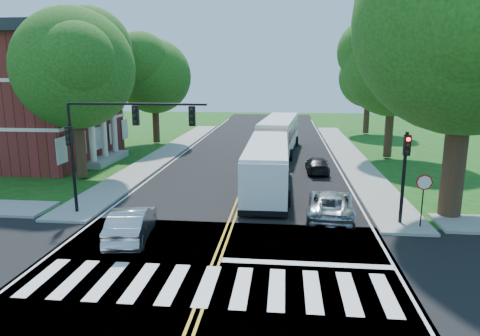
# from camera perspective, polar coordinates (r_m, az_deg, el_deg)

# --- Properties ---
(ground) EXTENTS (140.00, 140.00, 0.00)m
(ground) POSITION_cam_1_polar(r_m,az_deg,el_deg) (15.81, -4.05, -14.53)
(ground) COLOR #154511
(ground) RESTS_ON ground
(road) EXTENTS (14.00, 96.00, 0.01)m
(road) POSITION_cam_1_polar(r_m,az_deg,el_deg) (32.77, 1.41, -0.28)
(road) COLOR black
(road) RESTS_ON ground
(cross_road) EXTENTS (60.00, 12.00, 0.01)m
(cross_road) POSITION_cam_1_polar(r_m,az_deg,el_deg) (15.81, -4.05, -14.51)
(cross_road) COLOR black
(cross_road) RESTS_ON ground
(center_line) EXTENTS (0.36, 70.00, 0.01)m
(center_line) POSITION_cam_1_polar(r_m,az_deg,el_deg) (36.67, 1.91, 1.08)
(center_line) COLOR gold
(center_line) RESTS_ON road
(edge_line_w) EXTENTS (0.12, 70.00, 0.01)m
(edge_line_w) POSITION_cam_1_polar(r_m,az_deg,el_deg) (37.76, -8.44, 1.28)
(edge_line_w) COLOR silver
(edge_line_w) RESTS_ON road
(edge_line_e) EXTENTS (0.12, 70.00, 0.01)m
(edge_line_e) POSITION_cam_1_polar(r_m,az_deg,el_deg) (36.83, 12.52, 0.84)
(edge_line_e) COLOR silver
(edge_line_e) RESTS_ON road
(crosswalk) EXTENTS (12.60, 3.00, 0.01)m
(crosswalk) POSITION_cam_1_polar(r_m,az_deg,el_deg) (15.37, -4.38, -15.31)
(crosswalk) COLOR silver
(crosswalk) RESTS_ON road
(stop_bar) EXTENTS (6.60, 0.40, 0.01)m
(stop_bar) POSITION_cam_1_polar(r_m,az_deg,el_deg) (17.06, 8.87, -12.50)
(stop_bar) COLOR silver
(stop_bar) RESTS_ON road
(sidewalk_nw) EXTENTS (2.60, 40.00, 0.15)m
(sidewalk_nw) POSITION_cam_1_polar(r_m,az_deg,el_deg) (40.98, -9.44, 2.19)
(sidewalk_nw) COLOR gray
(sidewalk_nw) RESTS_ON ground
(sidewalk_ne) EXTENTS (2.60, 40.00, 0.15)m
(sidewalk_ne) POSITION_cam_1_polar(r_m,az_deg,el_deg) (39.94, 14.20, 1.72)
(sidewalk_ne) COLOR gray
(sidewalk_ne) RESTS_ON ground
(tree_ne_big) EXTENTS (10.80, 10.80, 14.91)m
(tree_ne_big) POSITION_cam_1_polar(r_m,az_deg,el_deg) (23.60, 28.29, 16.95)
(tree_ne_big) COLOR #332014
(tree_ne_big) RESTS_ON ground
(tree_west_near) EXTENTS (8.00, 8.00, 11.40)m
(tree_west_near) POSITION_cam_1_polar(r_m,az_deg,el_deg) (31.23, -21.23, 12.20)
(tree_west_near) COLOR #332014
(tree_west_near) RESTS_ON ground
(tree_west_far) EXTENTS (7.60, 7.60, 10.67)m
(tree_west_far) POSITION_cam_1_polar(r_m,az_deg,el_deg) (45.93, -11.39, 11.87)
(tree_west_far) COLOR #332014
(tree_west_far) RESTS_ON ground
(tree_east_mid) EXTENTS (8.40, 8.40, 11.93)m
(tree_east_mid) POSITION_cam_1_polar(r_m,az_deg,el_deg) (38.94, 19.80, 12.64)
(tree_east_mid) COLOR #332014
(tree_east_mid) RESTS_ON ground
(tree_east_far) EXTENTS (7.20, 7.20, 10.34)m
(tree_east_far) POSITION_cam_1_polar(r_m,az_deg,el_deg) (54.80, 16.82, 11.48)
(tree_east_far) COLOR #332014
(tree_east_far) RESTS_ON ground
(signal_nw) EXTENTS (7.15, 0.46, 5.66)m
(signal_nw) POSITION_cam_1_polar(r_m,az_deg,el_deg) (22.15, -16.39, 4.66)
(signal_nw) COLOR black
(signal_nw) RESTS_ON ground
(signal_ne) EXTENTS (0.30, 0.46, 4.40)m
(signal_ne) POSITION_cam_1_polar(r_m,az_deg,el_deg) (21.50, 21.12, 0.28)
(signal_ne) COLOR black
(signal_ne) RESTS_ON ground
(stop_sign) EXTENTS (0.76, 0.08, 2.53)m
(stop_sign) POSITION_cam_1_polar(r_m,az_deg,el_deg) (21.50, 23.30, -2.45)
(stop_sign) COLOR black
(stop_sign) RESTS_ON ground
(bus_lead) EXTENTS (2.88, 11.68, 3.02)m
(bus_lead) POSITION_cam_1_polar(r_m,az_deg,el_deg) (26.82, 3.66, 0.37)
(bus_lead) COLOR silver
(bus_lead) RESTS_ON road
(bus_follow) EXTENTS (3.83, 12.75, 3.25)m
(bus_follow) POSITION_cam_1_polar(r_m,az_deg,el_deg) (40.11, 5.25, 4.48)
(bus_follow) COLOR silver
(bus_follow) RESTS_ON road
(hatchback) EXTENTS (2.13, 4.58, 1.45)m
(hatchback) POSITION_cam_1_polar(r_m,az_deg,el_deg) (19.56, -14.25, -7.17)
(hatchback) COLOR #A3A5AA
(hatchback) RESTS_ON road
(suv) EXTENTS (2.72, 5.10, 1.36)m
(suv) POSITION_cam_1_polar(r_m,az_deg,el_deg) (22.36, 12.00, -4.72)
(suv) COLOR #B4B6BB
(suv) RESTS_ON road
(dark_sedan) EXTENTS (1.67, 4.01, 1.16)m
(dark_sedan) POSITION_cam_1_polar(r_m,az_deg,el_deg) (32.32, 10.25, 0.40)
(dark_sedan) COLOR black
(dark_sedan) RESTS_ON road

